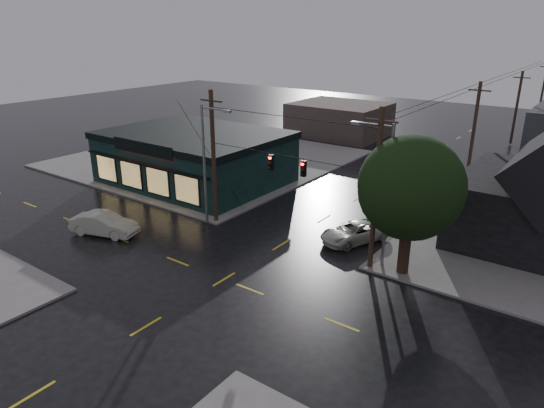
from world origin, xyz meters
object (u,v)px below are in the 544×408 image
Objects in this scene: utility_pole_ne at (370,268)px; suv_silver at (354,232)px; sedan_cream at (104,224)px; corner_tree at (411,188)px; utility_pole_nw at (216,222)px.

utility_pole_ne is 2.01× the size of suv_silver.
utility_pole_ne reaches higher than sedan_cream.
sedan_cream reaches higher than suv_silver.
utility_pole_ne is (-1.93, -0.50, -5.58)m from corner_tree.
suv_silver is at bearing 131.17° from utility_pole_ne.
corner_tree is 5.92m from utility_pole_ne.
corner_tree is 0.84× the size of utility_pole_ne.
utility_pole_nw is 8.29m from sedan_cream.
utility_pole_ne reaches higher than suv_silver.
utility_pole_nw reaches higher than sedan_cream.
corner_tree is 1.69× the size of suv_silver.
utility_pole_nw is 2.01× the size of suv_silver.
utility_pole_nw and utility_pole_ne have the same top height.
utility_pole_nw is 10.78m from suv_silver.
utility_pole_nw is 1.00× the size of utility_pole_ne.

